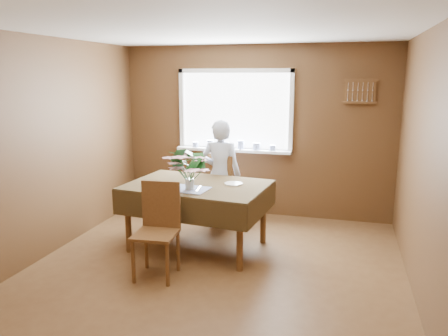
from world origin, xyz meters
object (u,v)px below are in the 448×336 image
(seated_woman, at_px, (221,175))
(flower_bouquet, at_px, (189,165))
(dining_table, at_px, (197,192))
(chair_far, at_px, (225,187))
(chair_near, at_px, (158,225))

(seated_woman, distance_m, flower_bouquet, 1.08)
(dining_table, xyz_separation_m, seated_woman, (0.08, 0.75, 0.05))
(chair_far, bearing_deg, dining_table, 109.23)
(chair_near, height_order, flower_bouquet, flower_bouquet)
(chair_far, xyz_separation_m, flower_bouquet, (-0.10, -1.16, 0.54))
(flower_bouquet, bearing_deg, chair_near, -107.42)
(chair_far, xyz_separation_m, chair_near, (-0.26, -1.68, -0.02))
(dining_table, xyz_separation_m, chair_far, (0.10, 0.89, -0.15))
(chair_near, xyz_separation_m, flower_bouquet, (0.16, 0.52, 0.55))
(dining_table, height_order, flower_bouquet, flower_bouquet)
(dining_table, distance_m, chair_near, 0.83)
(chair_near, bearing_deg, chair_far, 76.91)
(dining_table, distance_m, flower_bouquet, 0.47)
(dining_table, relative_size, chair_far, 1.72)
(chair_near, bearing_deg, flower_bouquet, 68.34)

